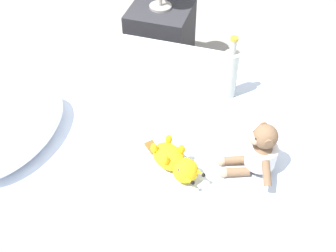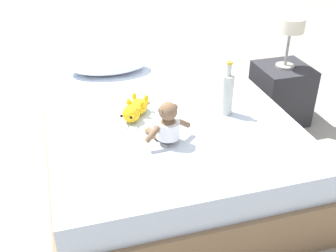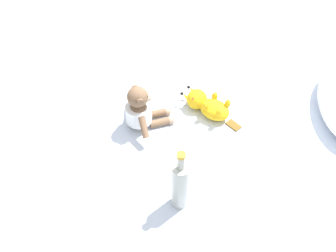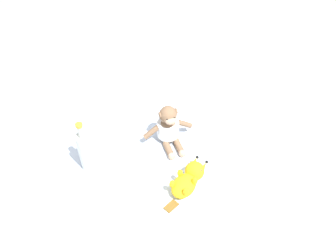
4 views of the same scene
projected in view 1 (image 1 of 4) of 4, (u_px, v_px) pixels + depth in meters
ground_plane at (168, 197)px, 2.18m from camera, size 16.00×16.00×0.00m
bed at (168, 168)px, 2.01m from camera, size 1.40×1.84×0.46m
pillow at (15, 131)px, 1.77m from camera, size 0.58×0.36×0.13m
plush_monkey at (259, 152)px, 1.65m from camera, size 0.28×0.25×0.24m
plush_yellow_creature at (176, 162)px, 1.67m from camera, size 0.23×0.30×0.10m
glass_bottle at (230, 73)px, 1.94m from camera, size 0.07×0.07×0.32m
nightstand at (161, 38)px, 2.80m from camera, size 0.38×0.38×0.45m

